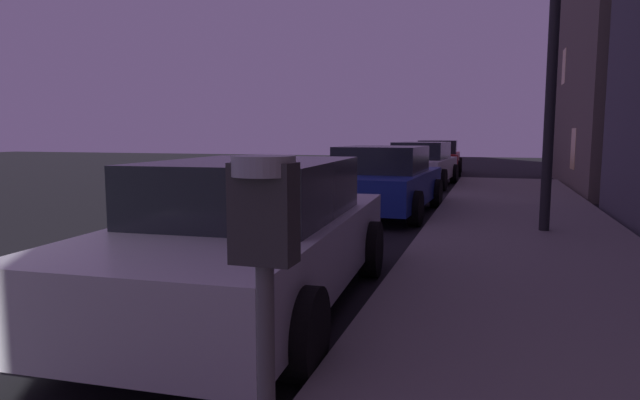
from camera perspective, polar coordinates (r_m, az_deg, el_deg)
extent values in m
cube|color=#333333|center=(1.61, -5.91, -1.41)|extent=(0.19, 0.11, 0.30)
cylinder|color=#999EA5|center=(1.59, -5.98, 3.58)|extent=(0.19, 0.19, 0.06)
cube|color=black|center=(1.62, -7.74, 0.08)|extent=(0.01, 0.08, 0.11)
cube|color=#B7B7BF|center=(5.31, -7.28, -5.18)|extent=(2.12, 4.66, 0.64)
cube|color=#1E2328|center=(5.28, -7.14, 1.12)|extent=(1.77, 2.32, 0.56)
cylinder|color=black|center=(7.00, -10.17, -4.29)|extent=(0.26, 0.67, 0.66)
cylinder|color=black|center=(6.46, 5.34, -5.16)|extent=(0.26, 0.67, 0.66)
cylinder|color=black|center=(4.66, -25.05, -10.56)|extent=(0.26, 0.67, 0.66)
cylinder|color=black|center=(3.80, -1.68, -13.89)|extent=(0.26, 0.67, 0.66)
cube|color=navy|center=(11.55, 6.58, 1.37)|extent=(2.05, 4.40, 0.64)
cube|color=#1E2328|center=(11.48, 6.58, 4.23)|extent=(1.73, 2.05, 0.56)
cylinder|color=black|center=(13.10, 3.91, 1.00)|extent=(0.25, 0.67, 0.66)
cylinder|color=black|center=(12.71, 12.13, 0.67)|extent=(0.25, 0.67, 0.66)
cylinder|color=black|center=(10.57, -0.14, -0.41)|extent=(0.25, 0.67, 0.66)
cylinder|color=black|center=(10.08, 10.01, -0.87)|extent=(0.25, 0.67, 0.66)
cube|color=silver|center=(18.01, 10.61, 3.27)|extent=(2.01, 4.55, 0.64)
cube|color=#1E2328|center=(18.04, 10.68, 5.12)|extent=(1.68, 2.41, 0.56)
cylinder|color=black|center=(19.55, 8.76, 2.88)|extent=(0.26, 0.67, 0.66)
cylinder|color=black|center=(19.26, 13.94, 2.70)|extent=(0.26, 0.67, 0.66)
cylinder|color=black|center=(16.87, 6.77, 2.29)|extent=(0.26, 0.67, 0.66)
cylinder|color=black|center=(16.53, 12.76, 2.07)|extent=(0.26, 0.67, 0.66)
cube|color=maroon|center=(23.61, 12.31, 4.07)|extent=(1.91, 4.62, 0.64)
cube|color=#1E2328|center=(23.46, 12.33, 5.47)|extent=(1.60, 2.17, 0.56)
cylinder|color=black|center=(25.09, 10.47, 3.72)|extent=(0.25, 0.67, 0.66)
cylinder|color=black|center=(25.00, 14.47, 3.61)|extent=(0.25, 0.67, 0.66)
cylinder|color=black|center=(22.28, 9.85, 3.35)|extent=(0.25, 0.67, 0.66)
cylinder|color=black|center=(22.18, 14.35, 3.22)|extent=(0.25, 0.67, 0.66)
cylinder|color=black|center=(9.34, 23.23, 12.46)|extent=(0.16, 0.16, 5.04)
cube|color=#F2D17F|center=(21.03, 24.35, 12.67)|extent=(0.06, 0.90, 1.20)
cube|color=#F2D17F|center=(17.54, 25.17, 4.90)|extent=(0.06, 0.90, 1.20)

